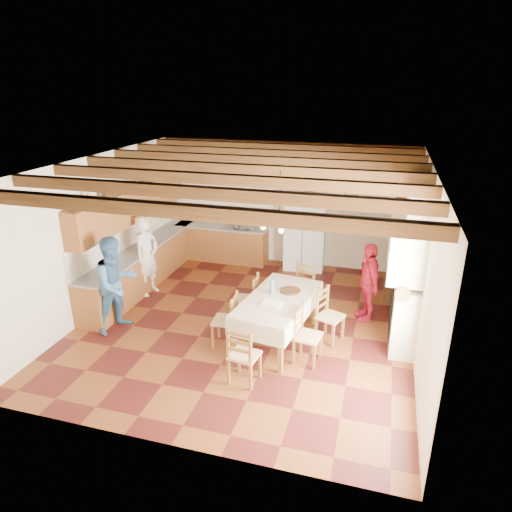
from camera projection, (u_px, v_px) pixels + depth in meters
The scene contains 31 objects.
floor at pixel (247, 323), 8.66m from camera, with size 6.00×6.50×0.02m, color #451513.
ceiling at pixel (245, 163), 7.57m from camera, with size 6.00×6.50×0.02m, color silver.
wall_back at pixel (286, 204), 11.04m from camera, with size 6.00×0.02×3.00m, color #F4E8CC.
wall_front at pixel (162, 343), 5.19m from camera, with size 6.00×0.02×3.00m, color #F4E8CC.
wall_left at pixel (99, 234), 8.89m from camera, with size 0.02×6.50×3.00m, color #F4E8CC.
wall_right at pixel (424, 266), 7.35m from camera, with size 0.02×6.50×3.00m, color #F4E8CC.
ceiling_beams at pixel (245, 169), 7.61m from camera, with size 6.00×6.30×0.16m, color #33180C, non-canonical shape.
lower_cabinets_left at pixel (144, 266), 10.14m from camera, with size 0.60×4.30×0.86m, color brown.
lower_cabinets_back at pixel (222, 244), 11.55m from camera, with size 2.30×0.60×0.86m, color brown.
countertop_left at pixel (143, 247), 9.97m from camera, with size 0.62×4.30×0.04m, color slate.
countertop_back at pixel (222, 227), 11.38m from camera, with size 2.34×0.62×0.04m, color slate.
backsplash_left at pixel (130, 232), 9.93m from camera, with size 0.03×4.30×0.60m, color #F0E4CF.
backsplash_back at pixel (225, 211), 11.52m from camera, with size 2.30×0.03×0.60m, color #F0E4CF.
upper_cabinets at pixel (133, 204), 9.66m from camera, with size 0.35×4.20×0.70m, color brown.
fireplace at pixel (405, 265), 7.63m from camera, with size 0.56×1.60×2.80m, color beige, non-canonical shape.
wall_picture at pixel (351, 194), 10.49m from camera, with size 0.34×0.03×0.42m, color black.
refrigerator at pixel (306, 230), 10.91m from camera, with size 0.94×0.77×1.88m, color white.
hutch at pixel (402, 248), 9.40m from camera, with size 0.49×1.17×2.12m, color #36210D, non-canonical shape.
dining_table at pixel (278, 302), 7.77m from camera, with size 1.27×2.06×0.84m.
chandelier at pixel (280, 218), 7.23m from camera, with size 0.47×0.47×0.03m, color black.
chair_left_near at pixel (225, 319), 7.78m from camera, with size 0.42×0.40×0.96m, color brown, non-canonical shape.
chair_left_far at pixel (247, 299), 8.52m from camera, with size 0.42×0.40×0.96m, color brown, non-canonical shape.
chair_right_near at pixel (308, 335), 7.30m from camera, with size 0.42×0.40×0.96m, color brown, non-canonical shape.
chair_right_far at pixel (330, 316), 7.90m from camera, with size 0.42×0.40×0.96m, color brown, non-canonical shape.
chair_end_near at pixel (244, 354), 6.80m from camera, with size 0.42×0.40×0.96m, color brown, non-canonical shape.
chair_end_far at pixel (301, 289), 8.90m from camera, with size 0.42×0.40×0.96m, color brown, non-canonical shape.
person_man at pixel (147, 256), 9.56m from camera, with size 0.62×0.41×1.71m, color white.
person_woman_blue at pixel (116, 284), 8.15m from camera, with size 0.86×0.67×1.78m, color teal.
person_woman_red at pixel (368, 282), 8.54m from camera, with size 0.89×0.37×1.53m, color red.
microwave at pixel (245, 222), 11.16m from camera, with size 0.54×0.37×0.30m, color silver.
fridge_vase at pixel (311, 186), 10.50m from camera, with size 0.27×0.27×0.28m, color #36210D.
Camera 1 is at (2.27, -7.28, 4.30)m, focal length 32.00 mm.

